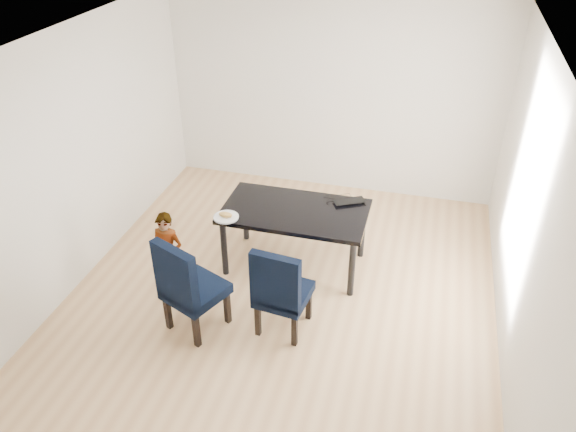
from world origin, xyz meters
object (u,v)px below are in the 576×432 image
(laptop, at_px, (348,199))
(child, at_px, (168,254))
(chair_right, at_px, (284,287))
(dining_table, at_px, (295,238))
(chair_left, at_px, (195,283))
(plate, at_px, (226,217))

(laptop, bearing_deg, child, 4.60)
(laptop, bearing_deg, chair_right, 45.43)
(dining_table, height_order, chair_left, chair_left)
(chair_left, relative_size, chair_right, 1.05)
(dining_table, relative_size, chair_left, 1.50)
(chair_left, distance_m, chair_right, 0.87)
(dining_table, height_order, child, child)
(dining_table, distance_m, chair_left, 1.42)
(dining_table, distance_m, child, 1.43)
(chair_right, xyz_separation_m, plate, (-0.83, 0.68, 0.25))
(chair_right, xyz_separation_m, child, (-1.34, 0.23, -0.02))
(child, bearing_deg, laptop, 35.18)
(plate, distance_m, laptop, 1.40)
(dining_table, height_order, chair_right, chair_right)
(chair_right, xyz_separation_m, laptop, (0.38, 1.38, 0.26))
(dining_table, relative_size, laptop, 4.47)
(child, xyz_separation_m, laptop, (1.71, 1.15, 0.28))
(dining_table, relative_size, child, 1.64)
(chair_right, height_order, plate, chair_right)
(laptop, bearing_deg, dining_table, 4.14)
(child, bearing_deg, dining_table, 35.39)
(chair_left, bearing_deg, chair_right, 36.97)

